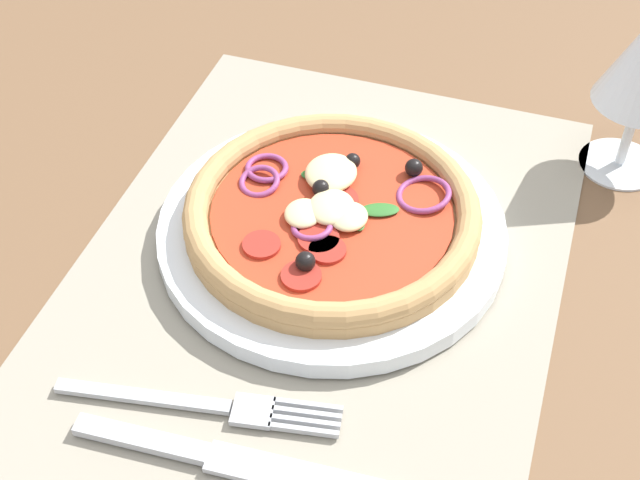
# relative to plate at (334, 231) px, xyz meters

# --- Properties ---
(ground_plane) EXTENTS (1.90, 1.40, 0.02)m
(ground_plane) POSITION_rel_plate_xyz_m (0.04, -0.00, -0.02)
(ground_plane) COLOR brown
(placemat) EXTENTS (0.47, 0.34, 0.00)m
(placemat) POSITION_rel_plate_xyz_m (0.04, -0.00, -0.01)
(placemat) COLOR gray
(placemat) RESTS_ON ground_plane
(plate) EXTENTS (0.25, 0.25, 0.01)m
(plate) POSITION_rel_plate_xyz_m (0.00, 0.00, 0.00)
(plate) COLOR white
(plate) RESTS_ON placemat
(pizza) EXTENTS (0.21, 0.21, 0.03)m
(pizza) POSITION_rel_plate_xyz_m (-0.00, -0.00, 0.02)
(pizza) COLOR tan
(pizza) RESTS_ON plate
(fork) EXTENTS (0.04, 0.18, 0.00)m
(fork) POSITION_rel_plate_xyz_m (0.16, -0.03, -0.00)
(fork) COLOR #B2B5BA
(fork) RESTS_ON placemat
(knife) EXTENTS (0.03, 0.20, 0.01)m
(knife) POSITION_rel_plate_xyz_m (0.20, 0.00, -0.00)
(knife) COLOR #B2B5BA
(knife) RESTS_ON placemat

